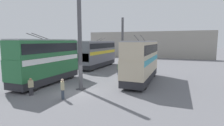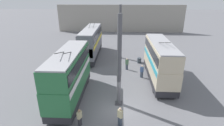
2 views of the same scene
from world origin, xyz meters
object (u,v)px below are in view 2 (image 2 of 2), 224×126
bus_right_near (70,73)px  person_by_left_row (142,71)px  person_aisle_midway (127,64)px  person_by_right_row (80,117)px  person_aisle_foreground (120,116)px  oil_drum (139,60)px  bus_right_far (91,41)px  bus_left_far (160,59)px

bus_right_near → person_by_left_row: bearing=-56.7°
person_aisle_midway → person_by_right_row: 12.68m
person_aisle_foreground → oil_drum: person_aisle_foreground is taller
bus_right_far → person_by_right_row: bearing=-174.1°
bus_right_far → person_by_left_row: 11.67m
person_by_right_row → bus_left_far: bearing=-106.8°
bus_right_near → person_aisle_midway: (7.74, -6.08, -1.96)m
bus_left_far → person_by_left_row: (0.44, 2.06, -1.89)m
bus_right_far → bus_left_far: bearing=-131.2°
oil_drum → person_aisle_foreground: bearing=168.4°
bus_right_far → oil_drum: size_ratio=13.38×
bus_left_far → bus_right_far: (8.76, 10.01, -0.01)m
bus_right_far → oil_drum: 9.01m
bus_right_far → person_by_right_row: size_ratio=7.04×
person_by_left_row → person_aisle_foreground: size_ratio=0.98×
bus_right_far → person_aisle_foreground: bus_right_far is taller
oil_drum → person_by_left_row: bearing=178.0°
bus_left_far → bus_right_far: bus_left_far is taller
bus_right_near → oil_drum: (10.53, -8.14, -2.47)m
person_aisle_midway → person_by_right_row: (-11.95, 4.25, -0.09)m
person_by_left_row → oil_drum: (5.30, -0.19, -0.49)m
bus_right_near → oil_drum: bearing=-37.7°
person_by_left_row → person_aisle_midway: size_ratio=0.98×
bus_left_far → person_by_left_row: bearing=78.0°
person_aisle_midway → bus_right_far: bearing=88.8°
person_aisle_foreground → oil_drum: bearing=-149.3°
person_aisle_foreground → bus_left_far: bearing=-166.5°
bus_left_far → person_aisle_midway: bus_left_far is taller
person_by_right_row → person_by_left_row: bearing=-97.5°
person_aisle_midway → bus_right_near: bearing=-175.6°
bus_right_near → oil_drum: size_ratio=10.90×
person_aisle_midway → oil_drum: person_aisle_midway is taller
bus_left_far → person_by_right_row: bus_left_far is taller
person_aisle_midway → person_by_right_row: bearing=-157.1°
bus_right_far → person_aisle_midway: bearing=-133.7°
bus_right_far → person_aisle_midway: bus_right_far is taller
bus_right_near → person_by_right_row: size_ratio=5.73×
person_by_left_row → oil_drum: 5.33m
person_by_left_row → oil_drum: bearing=-141.5°
person_aisle_foreground → oil_drum: 14.88m
bus_right_near → oil_drum: 13.54m
bus_right_far → oil_drum: (-3.03, -8.14, -2.37)m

